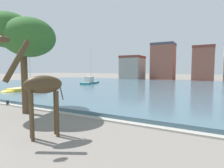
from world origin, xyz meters
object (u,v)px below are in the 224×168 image
at_px(sailboat_teal, 91,82).
at_px(mooring_bollard, 8,103).
at_px(giraffe_statue, 40,87).
at_px(sailboat_yellow, 31,88).
at_px(shade_tree, 23,37).

relative_size(sailboat_teal, mooring_bollard, 16.87).
height_order(giraffe_statue, sailboat_yellow, sailboat_yellow).
xyz_separation_m(giraffe_statue, mooring_bollard, (-10.08, 4.28, -2.45)).
height_order(giraffe_statue, sailboat_teal, sailboat_teal).
distance_m(shade_tree, mooring_bollard, 7.58).
bearing_deg(shade_tree, giraffe_statue, -28.78).
bearing_deg(sailboat_yellow, shade_tree, -38.23).
relative_size(shade_tree, mooring_bollard, 15.72).
relative_size(giraffe_statue, sailboat_yellow, 0.55).
bearing_deg(sailboat_teal, mooring_bollard, -74.02).
bearing_deg(giraffe_statue, mooring_bollard, 156.98).
distance_m(sailboat_yellow, mooring_bollard, 11.44).
relative_size(sailboat_teal, shade_tree, 1.07).
distance_m(sailboat_yellow, shade_tree, 16.67).
xyz_separation_m(sailboat_teal, shade_tree, (11.36, -24.78, 5.48)).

